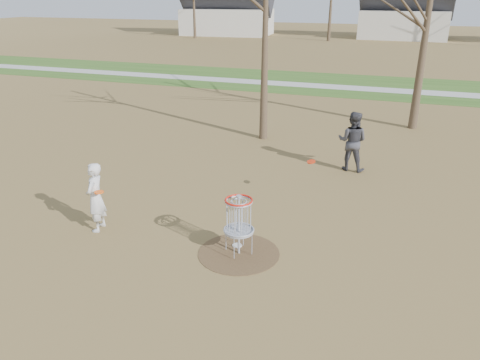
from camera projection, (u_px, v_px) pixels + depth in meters
name	position (u px, v px, depth m)	size (l,w,h in m)	color
ground	(239.00, 253.00, 10.27)	(160.00, 160.00, 0.00)	brown
green_band	(353.00, 85.00, 28.63)	(160.00, 8.00, 0.01)	#2D5119
footpath	(351.00, 88.00, 27.75)	(160.00, 1.50, 0.01)	#9E9E99
dirt_circle	(239.00, 253.00, 10.27)	(1.80, 1.80, 0.01)	#47331E
player_standing	(95.00, 197.00, 11.00)	(0.62, 0.40, 1.69)	silver
player_throwing	(352.00, 141.00, 14.75)	(0.93, 0.72, 1.91)	#39393E
disc_grounded	(237.00, 245.00, 10.55)	(0.22, 0.22, 0.02)	silver
discs_in_play	(217.00, 175.00, 11.56)	(4.46, 3.59, 0.16)	red
disc_golf_basket	(239.00, 216.00, 9.93)	(0.64, 0.64, 1.35)	#9EA3AD
houses_row	(427.00, 8.00, 53.58)	(56.51, 10.01, 7.26)	silver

